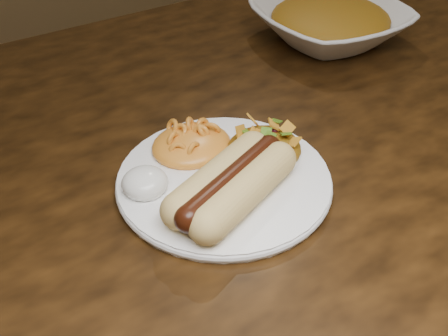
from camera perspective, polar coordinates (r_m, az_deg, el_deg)
table at (r=0.63m, az=-10.37°, el=-9.64°), size 1.60×0.90×0.75m
plate at (r=0.56m, az=-0.00°, el=-1.27°), size 0.25×0.25×0.01m
hotdog at (r=0.52m, az=0.87°, el=-1.60°), size 0.14×0.11×0.04m
mac_and_cheese at (r=0.59m, az=-3.59°, el=3.59°), size 0.11×0.10×0.04m
sour_cream at (r=0.54m, az=-8.68°, el=-1.07°), size 0.06×0.06×0.03m
taco_salad at (r=0.59m, az=4.42°, el=2.76°), size 0.09×0.08×0.04m
serving_bowl at (r=0.88m, az=11.43°, el=15.12°), size 0.24×0.24×0.06m
bowl_filling at (r=0.88m, az=11.61°, el=16.42°), size 0.23×0.23×0.05m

